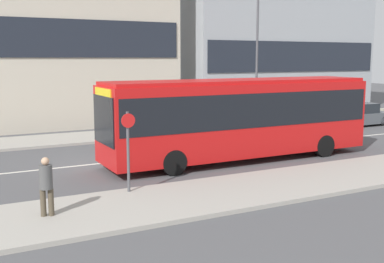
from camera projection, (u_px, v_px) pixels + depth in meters
The scene contains 11 objects.
ground_plane at pixel (99, 164), 19.62m from camera, with size 120.00×120.00×0.00m, color #4F4F51.
sidewalk_near at pixel (162, 202), 14.15m from camera, with size 44.00×3.50×0.13m.
sidewalk_far at pixel (63, 139), 25.08m from camera, with size 44.00×3.50×0.13m.
lane_centerline at pixel (99, 164), 19.62m from camera, with size 41.80×0.16×0.01m.
apartment_block_right_tower at pixel (277, 10), 37.24m from camera, with size 15.85×5.08×15.85m.
city_bus at pixel (240, 114), 20.08m from camera, with size 11.77×2.61×3.39m.
parked_car_0 at pixel (286, 120), 27.98m from camera, with size 4.51×1.74×1.43m.
parked_car_1 at pixel (357, 115), 30.53m from camera, with size 4.60×1.83×1.43m.
pedestrian_near_stop at pixel (46, 183), 12.63m from camera, with size 0.34×0.34×1.58m.
bus_stop_sign at pixel (128, 145), 14.84m from camera, with size 0.44×0.12×2.52m.
street_lamp at pixel (257, 46), 29.24m from camera, with size 0.36×0.36×8.15m.
Camera 1 is at (-5.57, -18.76, 4.28)m, focal length 45.00 mm.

